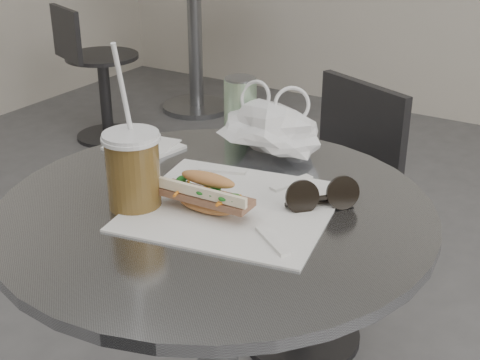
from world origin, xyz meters
The scene contains 11 objects.
cafe_table centered at (0.00, 0.20, 0.47)m, with size 0.76×0.76×0.74m.
bg_table centered at (-1.60, 2.40, 0.47)m, with size 0.70×0.70×0.74m.
chair_far centered at (-0.10, 0.86, 0.34)m, with size 0.42×0.45×0.75m.
bg_chair centered at (-1.75, 1.74, 0.31)m, with size 0.39×0.41×0.69m.
sandwich_paper centered at (0.03, 0.21, 0.74)m, with size 0.33×0.31×0.00m, color white.
banh_mi centered at (0.00, 0.17, 0.78)m, with size 0.21×0.09×0.07m.
iced_coffee centered at (-0.12, 0.13, 0.81)m, with size 0.10×0.10×0.29m.
sunglasses centered at (0.16, 0.28, 0.76)m, with size 0.11×0.11×0.06m.
plastic_bag centered at (-0.04, 0.45, 0.79)m, with size 0.21×0.16×0.10m, color silver, non-canonical shape.
napkin_stack centered at (-0.27, 0.34, 0.74)m, with size 0.15×0.15×0.01m.
drink_can centered at (-0.13, 0.50, 0.81)m, with size 0.07×0.07×0.13m.
Camera 1 is at (0.58, -0.66, 1.26)m, focal length 50.00 mm.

